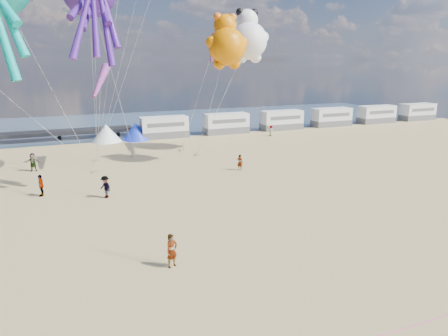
% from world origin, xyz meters
% --- Properties ---
extents(ground, '(120.00, 120.00, 0.00)m').
position_xyz_m(ground, '(0.00, 0.00, 0.00)').
color(ground, tan).
rests_on(ground, ground).
extents(water, '(120.00, 120.00, 0.00)m').
position_xyz_m(water, '(0.00, 55.00, 0.02)').
color(water, '#31485E').
rests_on(water, ground).
extents(motorhome_0, '(6.60, 2.50, 3.00)m').
position_xyz_m(motorhome_0, '(6.00, 40.00, 1.50)').
color(motorhome_0, silver).
rests_on(motorhome_0, ground).
extents(motorhome_1, '(6.60, 2.50, 3.00)m').
position_xyz_m(motorhome_1, '(15.50, 40.00, 1.50)').
color(motorhome_1, silver).
rests_on(motorhome_1, ground).
extents(motorhome_2, '(6.60, 2.50, 3.00)m').
position_xyz_m(motorhome_2, '(25.00, 40.00, 1.50)').
color(motorhome_2, silver).
rests_on(motorhome_2, ground).
extents(motorhome_3, '(6.60, 2.50, 3.00)m').
position_xyz_m(motorhome_3, '(34.50, 40.00, 1.50)').
color(motorhome_3, silver).
rests_on(motorhome_3, ground).
extents(motorhome_4, '(6.60, 2.50, 3.00)m').
position_xyz_m(motorhome_4, '(44.00, 40.00, 1.50)').
color(motorhome_4, silver).
rests_on(motorhome_4, ground).
extents(motorhome_5, '(6.60, 2.50, 3.00)m').
position_xyz_m(motorhome_5, '(53.50, 40.00, 1.50)').
color(motorhome_5, silver).
rests_on(motorhome_5, ground).
extents(tent_white, '(4.00, 4.00, 2.40)m').
position_xyz_m(tent_white, '(-2.00, 40.00, 1.20)').
color(tent_white, white).
rests_on(tent_white, ground).
extents(tent_blue, '(4.00, 4.00, 2.40)m').
position_xyz_m(tent_blue, '(2.00, 40.00, 1.20)').
color(tent_blue, '#1933CC').
rests_on(tent_blue, ground).
extents(standing_person, '(0.81, 0.69, 1.87)m').
position_xyz_m(standing_person, '(-2.19, 3.56, 0.94)').
color(standing_person, tan).
rests_on(standing_person, ground).
extents(beachgoer_2, '(1.04, 1.11, 1.82)m').
position_xyz_m(beachgoer_2, '(-4.39, 16.37, 0.91)').
color(beachgoer_2, '#7F6659').
rests_on(beachgoer_2, ground).
extents(beachgoer_3, '(0.84, 1.26, 1.81)m').
position_xyz_m(beachgoer_3, '(-9.22, 18.74, 0.90)').
color(beachgoer_3, '#7F6659').
rests_on(beachgoer_3, ground).
extents(beachgoer_4, '(1.13, 0.60, 1.83)m').
position_xyz_m(beachgoer_4, '(-10.32, 27.28, 0.92)').
color(beachgoer_4, '#7F6659').
rests_on(beachgoer_4, ground).
extents(beachgoer_5, '(1.34, 1.47, 1.63)m').
position_xyz_m(beachgoer_5, '(9.01, 20.06, 0.82)').
color(beachgoer_5, '#7F6659').
rests_on(beachgoer_5, ground).
extents(beachgoer_6, '(0.68, 0.60, 1.56)m').
position_xyz_m(beachgoer_6, '(20.77, 35.53, 0.78)').
color(beachgoer_6, '#7F6659').
rests_on(beachgoer_6, ground).
extents(sandbag_a, '(0.50, 0.35, 0.22)m').
position_xyz_m(sandbag_a, '(-4.68, 24.48, 0.11)').
color(sandbag_a, gray).
rests_on(sandbag_a, ground).
extents(sandbag_b, '(0.50, 0.35, 0.22)m').
position_xyz_m(sandbag_b, '(0.07, 29.58, 0.11)').
color(sandbag_b, gray).
rests_on(sandbag_b, ground).
extents(sandbag_c, '(0.50, 0.35, 0.22)m').
position_xyz_m(sandbag_c, '(6.94, 27.66, 0.11)').
color(sandbag_c, gray).
rests_on(sandbag_c, ground).
extents(sandbag_d, '(0.50, 0.35, 0.22)m').
position_xyz_m(sandbag_d, '(5.93, 30.65, 0.11)').
color(sandbag_d, gray).
rests_on(sandbag_d, ground).
extents(sandbag_e, '(0.50, 0.35, 0.22)m').
position_xyz_m(sandbag_e, '(-4.08, 28.97, 0.11)').
color(sandbag_e, gray).
rests_on(sandbag_e, ground).
extents(kite_panda, '(5.30, 5.02, 7.13)m').
position_xyz_m(kite_panda, '(13.43, 27.91, 12.84)').
color(kite_panda, white).
extents(kite_teddy_orange, '(5.74, 5.59, 6.42)m').
position_xyz_m(kite_teddy_orange, '(8.78, 23.01, 12.03)').
color(kite_teddy_orange, orange).
extents(windsock_mid, '(3.70, 6.52, 6.71)m').
position_xyz_m(windsock_mid, '(9.38, 28.64, 12.07)').
color(windsock_mid, red).
extents(windsock_right, '(2.84, 5.62, 5.67)m').
position_xyz_m(windsock_right, '(-3.31, 26.44, 8.71)').
color(windsock_right, red).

